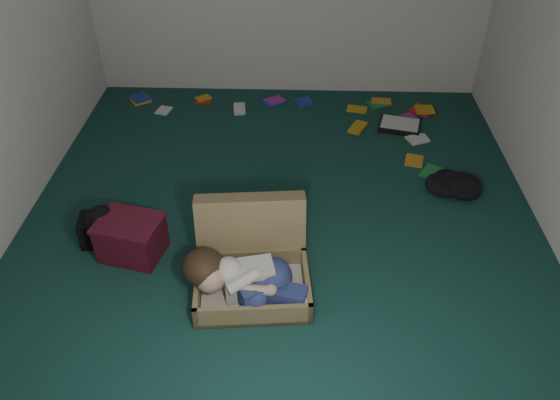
{
  "coord_description": "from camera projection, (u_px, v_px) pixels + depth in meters",
  "views": [
    {
      "loc": [
        0.11,
        -3.2,
        2.76
      ],
      "look_at": [
        0.0,
        -0.15,
        0.35
      ],
      "focal_mm": 35.0,
      "sensor_mm": 36.0,
      "label": 1
    }
  ],
  "objects": [
    {
      "name": "floor",
      "position": [
        281.0,
        223.0,
        4.22
      ],
      "size": [
        4.5,
        4.5,
        0.0
      ],
      "primitive_type": "plane",
      "color": "#143B35",
      "rests_on": "ground"
    },
    {
      "name": "wall_front",
      "position": [
        256.0,
        383.0,
        1.65
      ],
      "size": [
        4.5,
        0.0,
        4.5
      ],
      "primitive_type": "plane",
      "rotation": [
        -1.57,
        0.0,
        0.0
      ],
      "color": "white",
      "rests_on": "ground"
    },
    {
      "name": "suitcase",
      "position": [
        252.0,
        262.0,
        3.66
      ],
      "size": [
        0.81,
        0.79,
        0.55
      ],
      "rotation": [
        0.0,
        0.0,
        0.09
      ],
      "color": "olive",
      "rests_on": "floor"
    },
    {
      "name": "person",
      "position": [
        244.0,
        278.0,
        3.48
      ],
      "size": [
        0.82,
        0.39,
        0.34
      ],
      "rotation": [
        0.0,
        0.0,
        0.09
      ],
      "color": "beige",
      "rests_on": "suitcase"
    },
    {
      "name": "maroon_bin",
      "position": [
        131.0,
        238.0,
        3.87
      ],
      "size": [
        0.5,
        0.43,
        0.3
      ],
      "rotation": [
        0.0,
        0.0,
        -0.23
      ],
      "color": "#4A0F1E",
      "rests_on": "floor"
    },
    {
      "name": "backpack",
      "position": [
        103.0,
        228.0,
        4.0
      ],
      "size": [
        0.43,
        0.37,
        0.24
      ],
      "primitive_type": null,
      "rotation": [
        0.0,
        0.0,
        0.15
      ],
      "color": "black",
      "rests_on": "floor"
    },
    {
      "name": "clothing_pile",
      "position": [
        447.0,
        178.0,
        4.56
      ],
      "size": [
        0.58,
        0.54,
        0.15
      ],
      "primitive_type": null,
      "rotation": [
        0.0,
        0.0,
        -0.41
      ],
      "color": "black",
      "rests_on": "floor"
    },
    {
      "name": "paper_tray",
      "position": [
        400.0,
        125.0,
        5.33
      ],
      "size": [
        0.45,
        0.38,
        0.06
      ],
      "rotation": [
        0.0,
        0.0,
        -0.24
      ],
      "color": "black",
      "rests_on": "floor"
    },
    {
      "name": "book_scatter",
      "position": [
        318.0,
        118.0,
        5.48
      ],
      "size": [
        3.16,
        1.47,
        0.02
      ],
      "color": "orange",
      "rests_on": "floor"
    }
  ]
}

